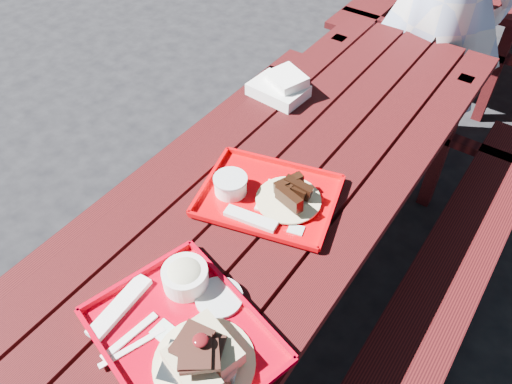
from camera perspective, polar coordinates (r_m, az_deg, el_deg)
ground at (r=2.25m, az=2.25°, el=-12.55°), size 60.00×60.00×0.00m
picnic_table_near at (r=1.80m, az=2.75°, el=-3.02°), size 1.41×2.40×0.75m
near_tray at (r=1.29m, az=-7.62°, el=-14.97°), size 0.54×0.47×0.15m
far_tray at (r=1.58m, az=1.13°, el=-0.38°), size 0.49×0.43×0.07m
white_cloth at (r=2.02m, az=2.85°, el=11.89°), size 0.23×0.20×0.09m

